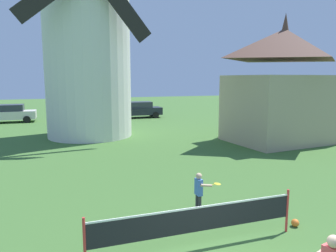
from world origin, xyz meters
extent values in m
cylinder|color=silver|center=(-1.01, 17.15, 5.42)|extent=(5.46, 5.46, 10.83)
cylinder|color=red|center=(-2.63, 1.63, 0.55)|extent=(0.06, 0.06, 1.10)
cylinder|color=red|center=(2.29, 1.63, 0.55)|extent=(0.06, 0.06, 1.10)
cube|color=black|center=(-0.17, 1.63, 0.68)|extent=(4.87, 0.01, 0.55)
cube|color=white|center=(-0.17, 1.63, 0.97)|extent=(4.87, 0.02, 0.04)
sphere|color=#DBB28E|center=(1.01, -0.96, 1.28)|extent=(0.21, 0.21, 0.21)
cylinder|color=#333338|center=(0.67, 3.46, 0.27)|extent=(0.11, 0.11, 0.53)
cylinder|color=#333338|center=(0.67, 3.32, 0.27)|extent=(0.11, 0.11, 0.53)
cube|color=#4C7AD1|center=(0.67, 3.39, 0.77)|extent=(0.16, 0.27, 0.47)
sphere|color=#DBB28E|center=(0.67, 3.39, 1.09)|extent=(0.18, 0.18, 0.18)
cylinder|color=#DBB28E|center=(0.66, 3.56, 0.75)|extent=(0.08, 0.08, 0.35)
cylinder|color=#DBB28E|center=(0.84, 3.25, 0.84)|extent=(0.37, 0.10, 0.14)
cylinder|color=yellow|center=(0.98, 3.26, 0.84)|extent=(0.22, 0.04, 0.04)
ellipsoid|color=yellow|center=(1.20, 3.27, 0.84)|extent=(0.19, 0.25, 0.03)
sphere|color=orange|center=(2.69, 1.78, 0.10)|extent=(0.20, 0.20, 0.20)
cube|color=silver|center=(-7.14, 26.19, 0.65)|extent=(4.48, 1.74, 0.70)
cube|color=#2D333D|center=(-7.14, 26.19, 1.28)|extent=(2.52, 1.52, 0.56)
cylinder|color=black|center=(-5.61, 27.03, 0.30)|extent=(0.60, 0.19, 0.60)
cylinder|color=black|center=(-5.62, 25.33, 0.30)|extent=(0.60, 0.19, 0.60)
cube|color=#1E6638|center=(-1.13, 25.64, 0.65)|extent=(4.34, 2.01, 0.70)
cube|color=#2D333D|center=(-1.13, 25.64, 1.28)|extent=(2.47, 1.67, 0.56)
cylinder|color=black|center=(0.37, 26.39, 0.30)|extent=(0.61, 0.22, 0.60)
cylinder|color=black|center=(0.24, 24.69, 0.30)|extent=(0.61, 0.22, 0.60)
cylinder|color=black|center=(-2.50, 26.60, 0.30)|extent=(0.61, 0.22, 0.60)
cylinder|color=black|center=(-2.63, 24.90, 0.30)|extent=(0.61, 0.22, 0.60)
cube|color=#1E232D|center=(4.43, 25.82, 0.65)|extent=(4.48, 1.78, 0.70)
cube|color=#2D333D|center=(4.43, 25.82, 1.28)|extent=(2.52, 1.54, 0.56)
cylinder|color=black|center=(5.96, 26.64, 0.30)|extent=(0.60, 0.19, 0.60)
cylinder|color=black|center=(5.93, 24.94, 0.30)|extent=(0.60, 0.19, 0.60)
cylinder|color=black|center=(2.93, 26.69, 0.30)|extent=(0.60, 0.19, 0.60)
cylinder|color=black|center=(2.90, 24.99, 0.30)|extent=(0.60, 0.19, 0.60)
cube|color=tan|center=(9.76, 11.41, 2.00)|extent=(6.41, 4.98, 4.00)
pyramid|color=brown|center=(9.76, 11.41, 5.80)|extent=(6.73, 5.23, 1.80)
cone|color=brown|center=(9.76, 11.41, 6.70)|extent=(0.70, 0.70, 1.80)
camera|label=1|loc=(-2.99, -4.54, 3.82)|focal=34.13mm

